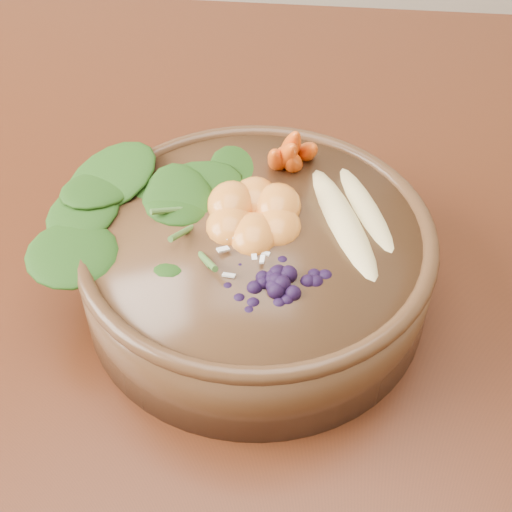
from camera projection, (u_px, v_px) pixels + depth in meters
The scene contains 8 objects.
dining_table at pixel (222, 321), 0.66m from camera, with size 1.60×0.90×0.75m.
stoneware_bowl at pixel (256, 266), 0.53m from camera, with size 0.26×0.26×0.07m, color #50331D.
kale_heap at pixel (189, 171), 0.52m from camera, with size 0.17×0.15×0.04m, color #224D13, non-canonical shape.
carrot_cluster at pixel (298, 128), 0.53m from camera, with size 0.05×0.05×0.07m, color #D85318, non-canonical shape.
banana_halves at pixel (356, 202), 0.51m from camera, with size 0.09×0.15×0.02m.
mandarin_cluster at pixel (254, 202), 0.50m from camera, with size 0.07×0.08×0.03m, color orange, non-canonical shape.
blueberry_pile at pixel (277, 266), 0.45m from camera, with size 0.12×0.09×0.04m, color black, non-canonical shape.
coconut_flakes at pixel (264, 245), 0.49m from camera, with size 0.08×0.06×0.01m, color white, non-canonical shape.
Camera 1 is at (0.07, -0.42, 1.16)m, focal length 50.00 mm.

